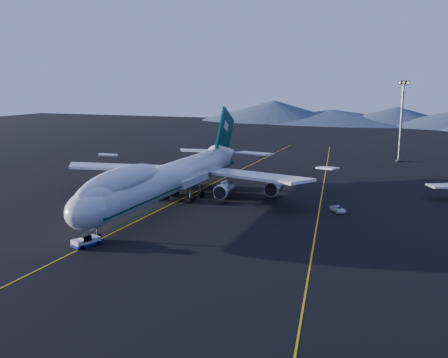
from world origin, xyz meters
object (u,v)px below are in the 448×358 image
(pushback_tug, at_px, (86,242))
(service_van, at_px, (338,209))
(boeing_747, at_px, (170,177))
(floodlight_mast, at_px, (401,121))

(pushback_tug, distance_m, service_van, 49.50)
(boeing_747, bearing_deg, service_van, 10.10)
(boeing_747, height_order, floodlight_mast, floodlight_mast)
(pushback_tug, xyz_separation_m, service_van, (34.36, 35.64, -0.00))
(boeing_747, relative_size, service_van, 16.75)
(floodlight_mast, bearing_deg, service_van, -97.00)
(floodlight_mast, bearing_deg, boeing_747, -118.57)
(boeing_747, bearing_deg, floodlight_mast, 61.43)
(boeing_747, xyz_separation_m, floodlight_mast, (43.31, 79.52, 7.40))
(service_van, bearing_deg, floodlight_mast, 48.76)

